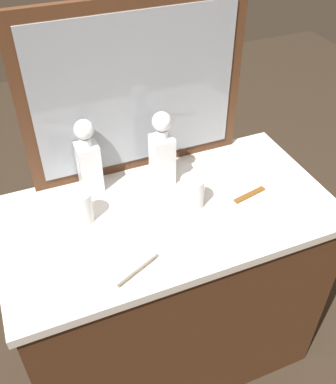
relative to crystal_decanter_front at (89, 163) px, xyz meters
name	(u,v)px	position (x,y,z in m)	size (l,w,h in m)	color
ground_plane	(168,347)	(0.20, -0.21, -0.93)	(6.00, 6.00, 0.00)	#2D2319
dresser	(168,289)	(0.20, -0.21, -0.52)	(1.09, 0.58, 0.82)	#472816
dresser_mirror	(136,91)	(0.20, 0.06, 0.19)	(0.76, 0.03, 0.60)	#472816
crystal_decanter_front	(89,163)	(0.00, 0.00, 0.00)	(0.07, 0.07, 0.27)	white
crystal_decanter_left	(162,155)	(0.24, -0.06, 0.00)	(0.07, 0.07, 0.27)	white
crystal_tumbler_right	(192,193)	(0.28, -0.21, -0.06)	(0.08, 0.08, 0.11)	white
crystal_tumbler_far_right	(82,207)	(-0.07, -0.14, -0.06)	(0.07, 0.07, 0.11)	white
silver_brush_right	(131,266)	(0.01, -0.40, -0.09)	(0.16, 0.11, 0.02)	#B7A88C
tortoiseshell_comb	(250,195)	(0.48, -0.25, -0.10)	(0.13, 0.05, 0.01)	brown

